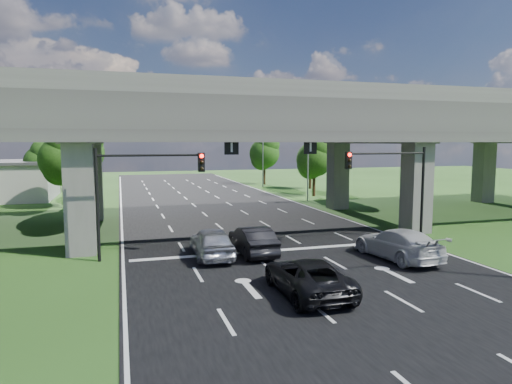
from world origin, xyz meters
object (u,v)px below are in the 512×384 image
signal_left (139,182)px  streetlight_beyond (260,145)px  car_dark (253,241)px  streetlight_far (305,147)px  car_trailing (307,277)px  car_silver (212,242)px  car_white (397,244)px  signal_right (394,176)px

signal_left → streetlight_beyond: bearing=63.6°
streetlight_beyond → car_dark: (-11.90, -37.00, -5.03)m
streetlight_far → car_dark: 24.65m
streetlight_far → car_trailing: (-11.61, -28.13, -5.07)m
car_silver → car_white: 10.05m
car_dark → signal_right: bearing=-175.1°
signal_left → streetlight_far: 26.95m
car_silver → car_dark: bearing=-178.9°
streetlight_beyond → signal_left: bearing=-116.4°
signal_right → car_silver: bearing=-175.5°
signal_left → car_white: signal_left is taller
signal_right → signal_left: bearing=180.0°
signal_right → car_dark: signal_right is taller
car_dark → car_trailing: (0.28, -7.13, -0.05)m
signal_left → streetlight_far: (17.92, 20.06, 1.66)m
car_trailing → streetlight_beyond: bearing=-104.3°
car_trailing → car_dark: bearing=-87.3°
signal_left → car_silver: signal_left is taller
streetlight_beyond → car_white: streetlight_beyond is taller
signal_left → car_trailing: 10.80m
car_trailing → signal_right: bearing=-138.7°
signal_left → car_dark: signal_left is taller
car_silver → car_trailing: (2.61, -7.13, -0.09)m
signal_left → streetlight_far: bearing=48.2°
signal_right → car_white: size_ratio=1.06×
streetlight_far → car_trailing: streetlight_far is taller
car_silver → car_dark: (2.33, 0.00, -0.05)m
car_white → signal_right: bearing=-125.7°
streetlight_beyond → car_silver: size_ratio=2.04×
signal_right → signal_left: same height
car_trailing → signal_left: bearing=-51.5°
car_silver → signal_right: bearing=-174.4°
car_silver → car_dark: 2.33m
streetlight_far → car_white: 25.15m
streetlight_far → streetlight_beyond: 16.00m
signal_left → car_silver: bearing=-14.3°
car_silver → car_trailing: 7.59m
streetlight_far → car_silver: bearing=-124.1°
signal_right → streetlight_beyond: bearing=86.4°
streetlight_beyond → car_dark: bearing=-107.8°
car_dark → streetlight_beyond: bearing=-108.5°
streetlight_far → car_white: streetlight_far is taller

